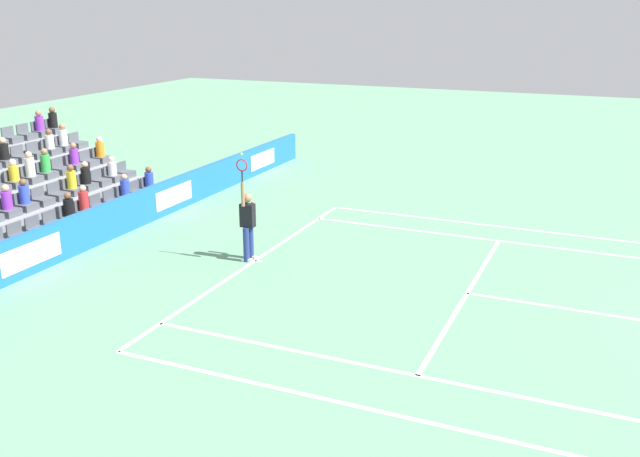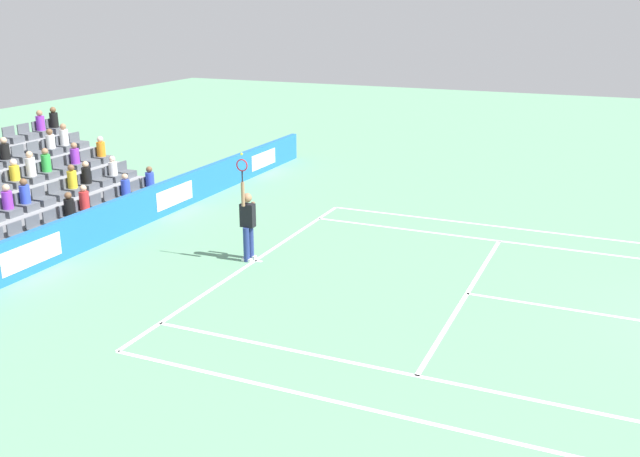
{
  "view_description": "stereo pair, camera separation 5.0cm",
  "coord_description": "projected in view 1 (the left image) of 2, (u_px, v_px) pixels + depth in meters",
  "views": [
    {
      "loc": [
        15.13,
        -3.54,
        6.3
      ],
      "look_at": [
        0.0,
        -10.06,
        1.1
      ],
      "focal_mm": 39.92,
      "sensor_mm": 36.0,
      "label": 1
    },
    {
      "loc": [
        15.11,
        -3.49,
        6.3
      ],
      "look_at": [
        0.0,
        -10.06,
        1.1
      ],
      "focal_mm": 39.92,
      "sensor_mm": 36.0,
      "label": 2
    }
  ],
  "objects": [
    {
      "name": "stadium_stand",
      "position": [
        12.0,
        197.0,
        21.14
      ],
      "size": [
        7.44,
        4.75,
        3.04
      ],
      "color": "gray",
      "rests_on": "ground"
    },
    {
      "name": "line_doubles_sideline_left",
      "position": [
        421.0,
        421.0,
        11.25
      ],
      "size": [
        0.1,
        11.89,
        0.01
      ],
      "primitive_type": "cube",
      "color": "white",
      "rests_on": "ground"
    },
    {
      "name": "line_singles_sideline_right",
      "position": [
        515.0,
        243.0,
        19.66
      ],
      "size": [
        0.1,
        11.89,
        0.01
      ],
      "primitive_type": "cube",
      "color": "white",
      "rests_on": "ground"
    },
    {
      "name": "line_doubles_sideline_right",
      "position": [
        523.0,
        229.0,
        20.86
      ],
      "size": [
        0.1,
        11.89,
        0.01
      ],
      "primitive_type": "cube",
      "color": "white",
      "rests_on": "ground"
    },
    {
      "name": "sponsor_barrier",
      "position": [
        109.0,
        221.0,
        19.88
      ],
      "size": [
        24.04,
        0.22,
        1.05
      ],
      "color": "#1E66AD",
      "rests_on": "ground"
    },
    {
      "name": "line_centre_service",
      "position": [
        618.0,
        317.0,
        15.02
      ],
      "size": [
        0.1,
        6.4,
        0.01
      ],
      "primitive_type": "cube",
      "color": "white",
      "rests_on": "ground"
    },
    {
      "name": "line_centre_mark",
      "position": [
        258.0,
        261.0,
        18.26
      ],
      "size": [
        0.1,
        0.2,
        0.01
      ],
      "primitive_type": "cube",
      "color": "white",
      "rests_on": "ground"
    },
    {
      "name": "tennis_player",
      "position": [
        248.0,
        223.0,
        18.06
      ],
      "size": [
        0.53,
        0.37,
        2.85
      ],
      "color": "navy",
      "rests_on": "ground"
    },
    {
      "name": "line_service",
      "position": [
        467.0,
        293.0,
        16.23
      ],
      "size": [
        8.23,
        0.1,
        0.01
      ],
      "primitive_type": "cube",
      "color": "white",
      "rests_on": "ground"
    },
    {
      "name": "line_singles_sideline_left",
      "position": [
        443.0,
        381.0,
        12.45
      ],
      "size": [
        0.1,
        11.89,
        0.01
      ],
      "primitive_type": "cube",
      "color": "white",
      "rests_on": "ground"
    },
    {
      "name": "line_baseline",
      "position": [
        255.0,
        261.0,
        18.3
      ],
      "size": [
        10.97,
        0.1,
        0.01
      ],
      "primitive_type": "cube",
      "color": "white",
      "rests_on": "ground"
    }
  ]
}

